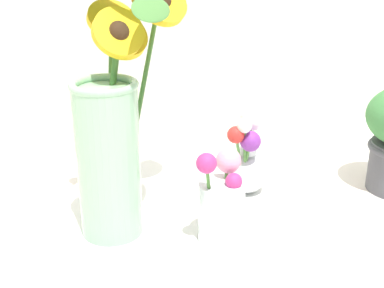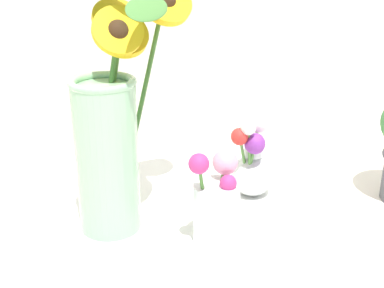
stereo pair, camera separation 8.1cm
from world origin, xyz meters
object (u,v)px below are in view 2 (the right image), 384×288
vase_small_center (217,205)px  vase_bulb_right (253,161)px  mason_jar_sunflowers (112,120)px  serving_tray (192,222)px

vase_small_center → vase_bulb_right: vase_bulb_right is taller
mason_jar_sunflowers → vase_bulb_right: bearing=6.8°
serving_tray → vase_bulb_right: vase_bulb_right is taller
vase_small_center → vase_bulb_right: 0.16m
mason_jar_sunflowers → vase_bulb_right: 0.26m
serving_tray → vase_small_center: size_ratio=3.22×
serving_tray → vase_small_center: (0.02, -0.08, 0.07)m
vase_bulb_right → mason_jar_sunflowers: bearing=-173.2°
serving_tray → mason_jar_sunflowers: 0.22m
serving_tray → vase_bulb_right: (0.12, 0.04, 0.08)m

